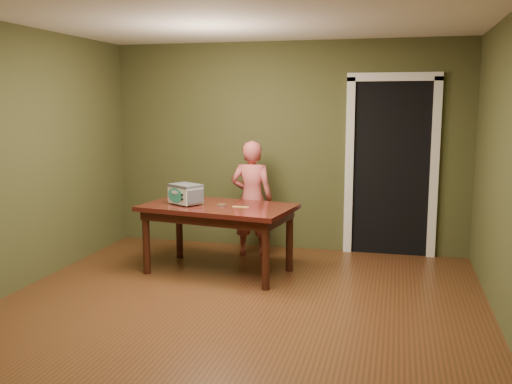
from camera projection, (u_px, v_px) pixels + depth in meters
floor at (230, 317)px, 4.98m from camera, size 5.00×5.00×0.00m
room_shell at (229, 120)px, 4.71m from camera, size 4.52×5.02×2.61m
doorway at (391, 166)px, 7.17m from camera, size 1.10×0.66×2.25m
dining_table at (218, 214)px, 6.19m from camera, size 1.72×1.14×0.75m
toy_oven at (185, 193)px, 6.21m from camera, size 0.42×0.38×0.22m
baking_pan at (222, 205)px, 6.12m from camera, size 0.10×0.10×0.02m
spatula at (241, 207)px, 6.05m from camera, size 0.18×0.03×0.01m
child at (252, 199)px, 6.88m from camera, size 0.52×0.35×1.40m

